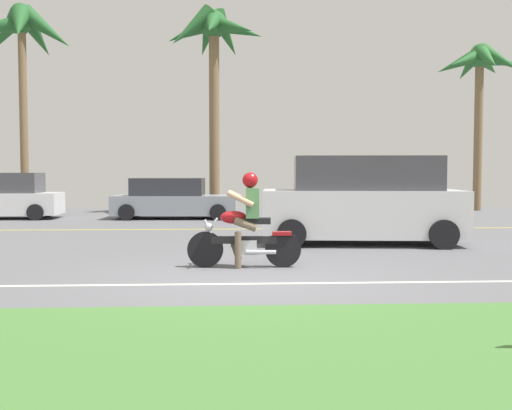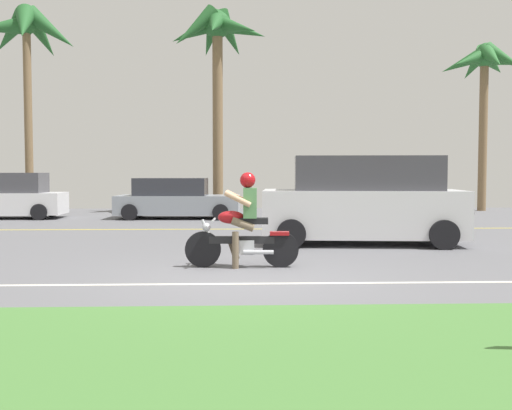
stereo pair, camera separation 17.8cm
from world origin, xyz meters
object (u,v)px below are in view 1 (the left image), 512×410
suv_nearby (363,202)px  palm_tree_0 (214,40)px  parked_car_1 (173,199)px  palm_tree_2 (21,37)px  motorcyclist (245,227)px  palm_tree_1 (481,69)px

suv_nearby → palm_tree_0: bearing=109.4°
parked_car_1 → palm_tree_2: size_ratio=0.53×
palm_tree_0 → palm_tree_2: 7.76m
palm_tree_2 → motorcyclist: bearing=-59.4°
palm_tree_1 → palm_tree_2: bearing=-178.7°
suv_nearby → palm_tree_2: (-11.34, 11.08, 6.06)m
motorcyclist → palm_tree_2: bearing=120.6°
palm_tree_2 → suv_nearby: bearing=-44.3°
suv_nearby → palm_tree_1: 14.73m
suv_nearby → palm_tree_2: palm_tree_2 is taller
palm_tree_0 → palm_tree_1: size_ratio=1.15×
palm_tree_0 → palm_tree_2: palm_tree_2 is taller
palm_tree_0 → palm_tree_2: bearing=174.2°
suv_nearby → parked_car_1: bearing=122.9°
motorcyclist → palm_tree_1: (10.51, 14.81, 5.32)m
palm_tree_2 → palm_tree_0: bearing=-5.8°
motorcyclist → parked_car_1: size_ratio=0.45×
palm_tree_0 → palm_tree_1: palm_tree_0 is taller
palm_tree_0 → palm_tree_2: size_ratio=0.98×
parked_car_1 → palm_tree_1: 14.29m
suv_nearby → palm_tree_0: palm_tree_0 is taller
palm_tree_1 → palm_tree_2: 19.05m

